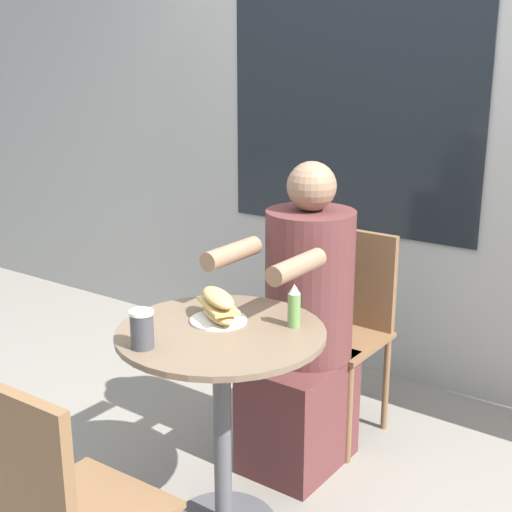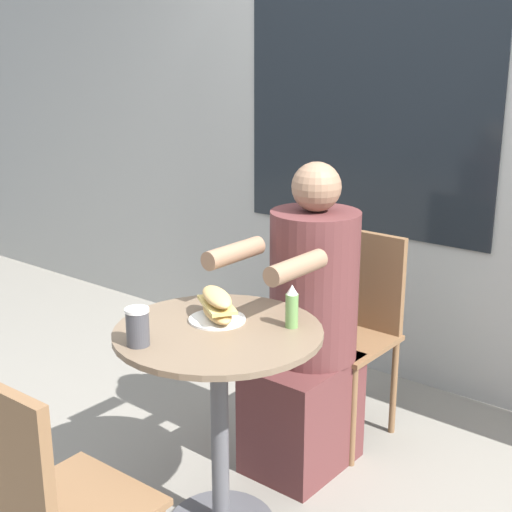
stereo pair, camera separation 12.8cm
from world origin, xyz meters
The scene contains 8 objects.
storefront_wall centered at (0.00, 1.49, 1.40)m, with size 8.00×0.09×2.80m.
cafe_table centered at (0.00, 0.00, 0.54)m, with size 0.68×0.68×0.74m.
diner_chair centered at (0.00, 0.87, 0.52)m, with size 0.39×0.39×0.87m.
seated_diner centered at (-0.01, 0.52, 0.53)m, with size 0.35×0.61×1.21m.
empty_chair_across centered at (0.03, -0.72, 0.52)m, with size 0.39×0.39×0.87m.
sandwich_on_plate centered at (-0.05, 0.06, 0.79)m, with size 0.22×0.19×0.10m.
drink_cup centered at (-0.11, -0.25, 0.80)m, with size 0.07×0.07×0.12m.
condiment_bottle centered at (0.17, 0.16, 0.81)m, with size 0.04×0.04×0.14m.
Camera 1 is at (1.31, -1.67, 1.61)m, focal length 50.00 mm.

